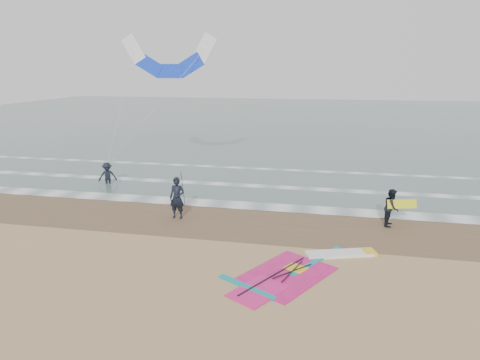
% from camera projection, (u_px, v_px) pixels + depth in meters
% --- Properties ---
extents(ground, '(120.00, 120.00, 0.00)m').
position_uv_depth(ground, '(252.00, 288.00, 13.55)').
color(ground, tan).
rests_on(ground, ground).
extents(sea_water, '(120.00, 80.00, 0.02)m').
position_uv_depth(sea_water, '(313.00, 119.00, 59.05)').
color(sea_water, '#47605E').
rests_on(sea_water, ground).
extents(wet_sand_band, '(120.00, 5.00, 0.01)m').
position_uv_depth(wet_sand_band, '(275.00, 223.00, 19.24)').
color(wet_sand_band, brown).
rests_on(wet_sand_band, ground).
extents(foam_waterline, '(120.00, 9.15, 0.02)m').
position_uv_depth(foam_waterline, '(285.00, 195.00, 23.44)').
color(foam_waterline, white).
rests_on(foam_waterline, ground).
extents(windsurf_rig, '(5.39, 5.11, 0.13)m').
position_uv_depth(windsurf_rig, '(303.00, 269.00, 14.78)').
color(windsurf_rig, white).
rests_on(windsurf_rig, ground).
extents(person_standing, '(0.73, 0.49, 1.96)m').
position_uv_depth(person_standing, '(177.00, 198.00, 19.67)').
color(person_standing, black).
rests_on(person_standing, ground).
extents(person_walking, '(0.81, 0.94, 1.67)m').
position_uv_depth(person_walking, '(392.00, 208.00, 18.77)').
color(person_walking, black).
rests_on(person_walking, ground).
extents(person_wading, '(1.25, 1.03, 1.68)m').
position_uv_depth(person_wading, '(107.00, 171.00, 25.55)').
color(person_wading, black).
rests_on(person_wading, ground).
extents(held_pole, '(0.17, 0.86, 1.82)m').
position_uv_depth(held_pole, '(183.00, 189.00, 19.49)').
color(held_pole, black).
rests_on(held_pole, ground).
extents(carried_kiteboard, '(1.30, 0.51, 0.39)m').
position_uv_depth(carried_kiteboard, '(402.00, 204.00, 18.54)').
color(carried_kiteboard, yellow).
rests_on(carried_kiteboard, ground).
extents(surf_kite, '(6.19, 3.20, 7.76)m').
position_uv_depth(surf_kite, '(169.00, 60.00, 26.30)').
color(surf_kite, white).
rests_on(surf_kite, ground).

